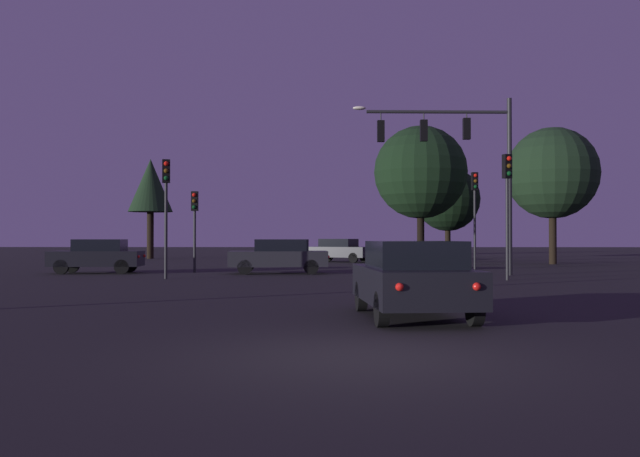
% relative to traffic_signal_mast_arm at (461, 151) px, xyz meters
% --- Properties ---
extents(ground_plane, '(168.00, 168.00, 0.00)m').
position_rel_traffic_signal_mast_arm_xyz_m(ground_plane, '(-5.06, 4.80, -5.27)').
color(ground_plane, black).
rests_on(ground_plane, ground).
extents(traffic_signal_mast_arm, '(6.74, 0.54, 7.50)m').
position_rel_traffic_signal_mast_arm_xyz_m(traffic_signal_mast_arm, '(0.00, 0.00, 0.00)').
color(traffic_signal_mast_arm, '#232326').
rests_on(traffic_signal_mast_arm, ground).
extents(traffic_light_corner_left, '(0.30, 0.35, 3.72)m').
position_rel_traffic_signal_mast_arm_xyz_m(traffic_light_corner_left, '(-11.77, 2.27, -2.61)').
color(traffic_light_corner_left, '#232326').
rests_on(traffic_light_corner_left, ground).
extents(traffic_light_corner_right, '(0.35, 0.38, 4.61)m').
position_rel_traffic_signal_mast_arm_xyz_m(traffic_light_corner_right, '(-11.86, -2.69, -2.02)').
color(traffic_light_corner_right, '#232326').
rests_on(traffic_light_corner_right, ground).
extents(traffic_light_median, '(0.36, 0.39, 4.72)m').
position_rel_traffic_signal_mast_arm_xyz_m(traffic_light_median, '(1.12, -3.24, -1.95)').
color(traffic_light_median, '#232326').
rests_on(traffic_light_median, ground).
extents(traffic_light_far_side, '(0.33, 0.37, 4.88)m').
position_rel_traffic_signal_mast_arm_xyz_m(traffic_light_far_side, '(1.71, 5.43, -1.84)').
color(traffic_light_far_side, '#232326').
rests_on(traffic_light_far_side, ground).
extents(car_nearside_lane, '(2.26, 4.25, 1.52)m').
position_rel_traffic_signal_mast_arm_xyz_m(car_nearside_lane, '(-3.85, -15.34, -4.48)').
color(car_nearside_lane, black).
rests_on(car_nearside_lane, ground).
extents(car_crossing_left, '(4.51, 2.04, 1.52)m').
position_rel_traffic_signal_mast_arm_xyz_m(car_crossing_left, '(-7.80, 1.31, -4.48)').
color(car_crossing_left, '#232328').
rests_on(car_crossing_left, ground).
extents(car_crossing_right, '(4.12, 2.05, 1.52)m').
position_rel_traffic_signal_mast_arm_xyz_m(car_crossing_right, '(-15.96, 1.43, -4.48)').
color(car_crossing_right, black).
rests_on(car_crossing_right, ground).
extents(car_far_lane, '(4.44, 3.49, 1.52)m').
position_rel_traffic_signal_mast_arm_xyz_m(car_far_lane, '(-4.94, 15.95, -4.48)').
color(car_far_lane, '#232328').
rests_on(car_far_lane, ground).
extents(tree_behind_sign, '(4.86, 4.86, 6.95)m').
position_rel_traffic_signal_mast_arm_xyz_m(tree_behind_sign, '(3.27, 22.67, -0.76)').
color(tree_behind_sign, black).
rests_on(tree_behind_sign, ground).
extents(tree_left_far, '(5.81, 5.81, 8.59)m').
position_rel_traffic_signal_mast_arm_xyz_m(tree_left_far, '(0.07, 13.76, 0.40)').
color(tree_left_far, black).
rests_on(tree_left_far, ground).
extents(tree_center_horizon, '(5.53, 5.53, 8.27)m').
position_rel_traffic_signal_mast_arm_xyz_m(tree_center_horizon, '(7.87, 12.49, 0.22)').
color(tree_center_horizon, black).
rests_on(tree_center_horizon, ground).
extents(tree_right_cluster, '(3.37, 3.37, 7.64)m').
position_rel_traffic_signal_mast_arm_xyz_m(tree_right_cluster, '(-19.37, 22.92, 0.26)').
color(tree_right_cluster, black).
rests_on(tree_right_cluster, ground).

